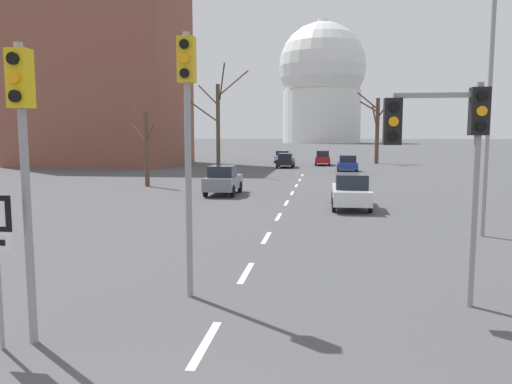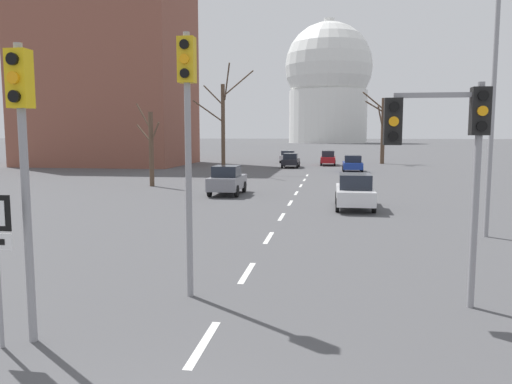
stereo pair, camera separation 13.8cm
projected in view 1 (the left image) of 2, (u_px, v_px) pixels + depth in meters
name	position (u px, v px, depth m)	size (l,w,h in m)	color
lane_stripe_0	(205.00, 344.00, 8.63)	(0.16, 2.00, 0.01)	silver
lane_stripe_1	(246.00, 273.00, 13.06)	(0.16, 2.00, 0.01)	silver
lane_stripe_2	(266.00, 238.00, 17.48)	(0.16, 2.00, 0.01)	silver
lane_stripe_3	(278.00, 217.00, 21.91)	(0.16, 2.00, 0.01)	silver
lane_stripe_4	(286.00, 203.00, 26.34)	(0.16, 2.00, 0.01)	silver
lane_stripe_5	(292.00, 193.00, 30.76)	(0.16, 2.00, 0.01)	silver
lane_stripe_6	(296.00, 186.00, 35.19)	(0.16, 2.00, 0.01)	silver
lane_stripe_7	(300.00, 180.00, 39.62)	(0.16, 2.00, 0.01)	silver
lane_stripe_8	(302.00, 175.00, 44.05)	(0.16, 2.00, 0.01)	silver
traffic_signal_near_left	(23.00, 138.00, 8.29)	(0.36, 0.34, 5.10)	gray
traffic_signal_centre_tall	(187.00, 117.00, 10.72)	(0.36, 0.34, 5.76)	gray
traffic_signal_near_right	(447.00, 139.00, 10.20)	(2.06, 0.34, 4.65)	gray
street_lamp_right	(477.00, 84.00, 17.21)	(2.46, 0.36, 8.69)	gray
sedan_near_left	(347.00, 164.00, 48.17)	(1.90, 4.06, 1.59)	navy
sedan_near_right	(283.00, 156.00, 63.64)	(1.94, 3.96, 1.52)	#B7B7BC
sedan_mid_centre	(323.00, 158.00, 58.34)	(1.74, 4.52, 1.70)	maroon
sedan_far_left	(351.00, 191.00, 24.38)	(1.84, 4.40, 1.71)	silver
sedan_far_right	(286.00, 160.00, 54.27)	(1.81, 4.26, 1.55)	black
sedan_distant_centre	(223.00, 180.00, 29.87)	(1.79, 3.94, 1.75)	slate
bare_tree_left_near	(218.00, 122.00, 46.24)	(5.36, 5.33, 9.70)	brown
bare_tree_right_near	(377.00, 127.00, 61.09)	(3.94, 5.96, 8.70)	brown
bare_tree_left_far	(146.00, 146.00, 34.44)	(2.29, 1.73, 5.80)	brown
capitol_dome	(322.00, 83.00, 206.84)	(35.86, 35.86, 50.65)	silver
apartment_block_left	(103.00, 71.00, 58.50)	(18.00, 14.00, 21.93)	brown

